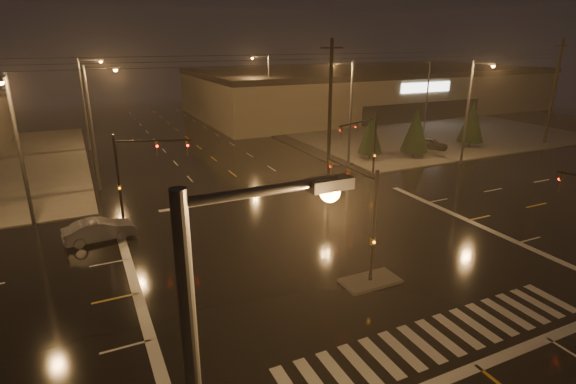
# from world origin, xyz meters

# --- Properties ---
(ground) EXTENTS (140.00, 140.00, 0.00)m
(ground) POSITION_xyz_m (0.00, 0.00, 0.00)
(ground) COLOR black
(ground) RESTS_ON ground
(sidewalk_ne) EXTENTS (36.00, 36.00, 0.12)m
(sidewalk_ne) POSITION_xyz_m (30.00, 30.00, 0.06)
(sidewalk_ne) COLOR #45433E
(sidewalk_ne) RESTS_ON ground
(median_island) EXTENTS (3.00, 1.60, 0.15)m
(median_island) POSITION_xyz_m (0.00, -4.00, 0.07)
(median_island) COLOR #45433E
(median_island) RESTS_ON ground
(crosswalk) EXTENTS (15.00, 2.60, 0.01)m
(crosswalk) POSITION_xyz_m (0.00, -9.00, 0.01)
(crosswalk) COLOR beige
(crosswalk) RESTS_ON ground
(stop_bar_near) EXTENTS (16.00, 0.50, 0.01)m
(stop_bar_near) POSITION_xyz_m (0.00, -11.00, 0.01)
(stop_bar_near) COLOR beige
(stop_bar_near) RESTS_ON ground
(stop_bar_far) EXTENTS (16.00, 0.50, 0.01)m
(stop_bar_far) POSITION_xyz_m (0.00, 11.00, 0.01)
(stop_bar_far) COLOR beige
(stop_bar_far) RESTS_ON ground
(parking_lot) EXTENTS (50.00, 24.00, 0.08)m
(parking_lot) POSITION_xyz_m (35.00, 28.00, 0.04)
(parking_lot) COLOR black
(parking_lot) RESTS_ON ground
(retail_building) EXTENTS (60.20, 28.30, 7.20)m
(retail_building) POSITION_xyz_m (35.00, 45.99, 3.84)
(retail_building) COLOR #6C5F4D
(retail_building) RESTS_ON ground
(signal_mast_median) EXTENTS (0.25, 4.59, 6.00)m
(signal_mast_median) POSITION_xyz_m (0.00, -3.07, 3.75)
(signal_mast_median) COLOR black
(signal_mast_median) RESTS_ON ground
(signal_mast_ne) EXTENTS (4.84, 1.86, 6.00)m
(signal_mast_ne) POSITION_xyz_m (9.50, 10.14, 3.79)
(signal_mast_ne) COLOR black
(signal_mast_ne) RESTS_ON ground
(signal_mast_nw) EXTENTS (4.84, 1.86, 6.00)m
(signal_mast_nw) POSITION_xyz_m (-9.50, 10.14, 3.79)
(signal_mast_nw) COLOR black
(signal_mast_nw) RESTS_ON ground
(streetlight_1) EXTENTS (2.77, 0.32, 10.00)m
(streetlight_1) POSITION_xyz_m (-11.18, 18.00, 5.80)
(streetlight_1) COLOR #38383A
(streetlight_1) RESTS_ON ground
(streetlight_2) EXTENTS (2.77, 0.32, 10.00)m
(streetlight_2) POSITION_xyz_m (-11.18, 34.00, 5.80)
(streetlight_2) COLOR #38383A
(streetlight_2) RESTS_ON ground
(streetlight_3) EXTENTS (2.77, 0.32, 10.00)m
(streetlight_3) POSITION_xyz_m (11.18, 16.00, 5.80)
(streetlight_3) COLOR #38383A
(streetlight_3) RESTS_ON ground
(streetlight_4) EXTENTS (2.77, 0.32, 10.00)m
(streetlight_4) POSITION_xyz_m (11.18, 36.00, 5.80)
(streetlight_4) COLOR #38383A
(streetlight_4) RESTS_ON ground
(streetlight_5) EXTENTS (0.32, 2.77, 10.00)m
(streetlight_5) POSITION_xyz_m (-16.00, 11.18, 5.80)
(streetlight_5) COLOR #38383A
(streetlight_5) RESTS_ON ground
(streetlight_6) EXTENTS (0.32, 2.77, 10.00)m
(streetlight_6) POSITION_xyz_m (22.00, 11.18, 5.80)
(streetlight_6) COLOR #38383A
(streetlight_6) RESTS_ON ground
(utility_pole_1) EXTENTS (2.20, 0.32, 12.00)m
(utility_pole_1) POSITION_xyz_m (8.00, 14.00, 6.13)
(utility_pole_1) COLOR black
(utility_pole_1) RESTS_ON ground
(utility_pole_2) EXTENTS (2.20, 0.32, 12.00)m
(utility_pole_2) POSITION_xyz_m (38.00, 14.00, 6.13)
(utility_pole_2) COLOR black
(utility_pole_2) RESTS_ON ground
(conifer_0) EXTENTS (2.54, 2.54, 4.67)m
(conifer_0) POSITION_xyz_m (14.65, 16.86, 2.69)
(conifer_0) COLOR black
(conifer_0) RESTS_ON ground
(conifer_1) EXTENTS (2.89, 2.89, 5.21)m
(conifer_1) POSITION_xyz_m (19.34, 15.54, 2.95)
(conifer_1) COLOR black
(conifer_1) RESTS_ON ground
(conifer_2) EXTENTS (2.90, 2.90, 5.24)m
(conifer_2) POSITION_xyz_m (28.39, 16.53, 2.97)
(conifer_2) COLOR black
(conifer_2) RESTS_ON ground
(car_parked) EXTENTS (3.24, 4.03, 1.29)m
(car_parked) POSITION_xyz_m (23.55, 17.63, 0.64)
(car_parked) COLOR black
(car_parked) RESTS_ON ground
(car_crossing) EXTENTS (4.33, 1.93, 1.38)m
(car_crossing) POSITION_xyz_m (-12.19, 7.46, 0.69)
(car_crossing) COLOR slate
(car_crossing) RESTS_ON ground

